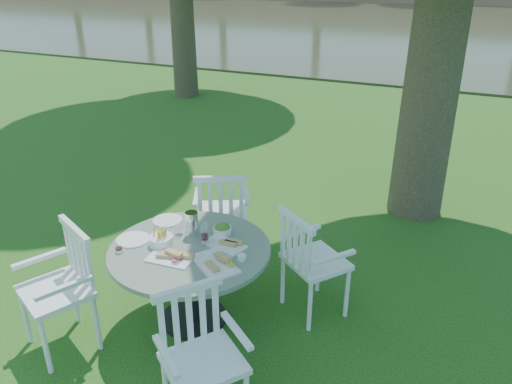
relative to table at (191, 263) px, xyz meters
The scene contains 8 objects.
ground 0.98m from the table, 78.43° to the left, with size 140.00×140.00×0.00m, color #133E0C.
table is the anchor object (origin of this frame).
chair_ne 0.98m from the table, 29.89° to the left, with size 0.68×0.67×0.98m.
chair_nw 0.97m from the table, 102.52° to the left, with size 0.67×0.65×1.00m.
chair_sw 0.97m from the table, 140.64° to the right, with size 0.67×0.65×1.02m.
chair_se 0.98m from the table, 56.54° to the right, with size 0.65×0.66×0.96m.
tableware 0.21m from the table, 141.35° to the left, with size 1.19×0.81×0.22m.
river 23.78m from the table, 89.62° to the left, with size 100.00×28.00×0.12m, color #31351F.
Camera 1 is at (1.77, -3.75, 2.84)m, focal length 35.00 mm.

